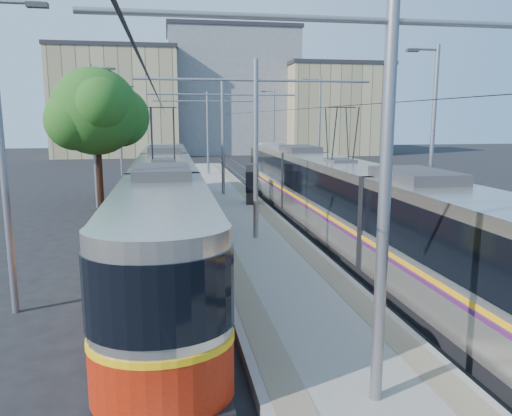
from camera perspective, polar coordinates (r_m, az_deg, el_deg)
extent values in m
plane|color=black|center=(12.94, 6.24, -12.88)|extent=(160.00, 160.00, 0.00)
cube|color=gray|center=(29.03, -3.09, 0.47)|extent=(4.00, 50.00, 0.30)
cube|color=gray|center=(28.87, -5.95, 0.68)|extent=(0.70, 50.00, 0.01)
cube|color=gray|center=(29.21, -0.26, 0.85)|extent=(0.70, 50.00, 0.01)
cube|color=gray|center=(28.87, -11.62, -0.06)|extent=(0.07, 70.00, 0.03)
cube|color=gray|center=(28.86, -8.77, 0.03)|extent=(0.07, 70.00, 0.03)
cube|color=gray|center=(29.53, 2.48, 0.37)|extent=(0.07, 70.00, 0.03)
cube|color=gray|center=(29.87, 5.17, 0.45)|extent=(0.07, 70.00, 0.03)
cube|color=silver|center=(9.82, -10.41, -20.96)|extent=(1.20, 5.00, 0.01)
cube|color=black|center=(21.71, -10.24, -2.88)|extent=(2.30, 27.93, 0.40)
cube|color=#BBB6AC|center=(21.40, -10.38, 1.42)|extent=(2.40, 26.33, 2.90)
cube|color=black|center=(21.33, -10.43, 2.75)|extent=(2.43, 26.33, 1.30)
cube|color=#E7A70C|center=(21.47, -10.35, 0.37)|extent=(2.43, 26.33, 0.12)
cube|color=#A11C09|center=(21.56, -10.31, -0.94)|extent=(2.42, 26.33, 1.10)
cube|color=#2D2D30|center=(21.22, -10.52, 5.70)|extent=(1.68, 3.00, 0.30)
cube|color=black|center=(21.48, 9.35, -3.00)|extent=(2.30, 31.94, 0.40)
cube|color=beige|center=(21.16, 9.48, 1.35)|extent=(2.40, 30.34, 2.90)
cube|color=black|center=(21.09, 9.52, 2.69)|extent=(2.43, 30.34, 1.30)
cube|color=#FF9F0D|center=(21.23, 9.45, 0.29)|extent=(2.43, 30.34, 0.12)
cube|color=#4A164E|center=(21.26, 9.43, -0.11)|extent=(2.43, 30.34, 0.10)
cube|color=#2D2D30|center=(20.98, 9.61, 5.67)|extent=(1.68, 3.00, 0.30)
cylinder|color=gray|center=(8.25, 14.48, 1.10)|extent=(0.20, 0.20, 7.00)
cylinder|color=gray|center=(8.28, 15.36, 19.88)|extent=(9.20, 0.10, 0.10)
cylinder|color=gray|center=(19.75, -0.03, 6.56)|extent=(0.20, 0.20, 7.00)
cylinder|color=gray|center=(19.76, -0.03, 14.40)|extent=(9.20, 0.10, 0.10)
cylinder|color=gray|center=(31.62, -3.81, 7.91)|extent=(0.20, 0.20, 7.00)
cylinder|color=gray|center=(31.63, -3.87, 12.81)|extent=(9.20, 0.10, 0.10)
cylinder|color=gray|center=(43.56, -5.53, 8.52)|extent=(0.20, 0.20, 7.00)
cylinder|color=gray|center=(43.57, -5.59, 12.07)|extent=(9.20, 0.10, 0.10)
cylinder|color=black|center=(28.42, -10.55, 11.04)|extent=(0.02, 70.00, 0.02)
cylinder|color=black|center=(29.26, 3.96, 11.15)|extent=(0.02, 70.00, 0.02)
cylinder|color=gray|center=(14.07, -26.99, 4.79)|extent=(0.18, 0.18, 8.00)
cube|color=#2D2D30|center=(14.01, -23.72, 20.47)|extent=(0.50, 0.22, 0.12)
cylinder|color=gray|center=(29.72, -18.04, 7.68)|extent=(0.18, 0.18, 8.00)
cube|color=#2D2D30|center=(29.69, -16.28, 15.02)|extent=(0.50, 0.22, 0.12)
cylinder|color=gray|center=(45.61, -15.28, 8.53)|extent=(0.18, 0.18, 8.00)
cube|color=#2D2D30|center=(45.59, -14.09, 13.30)|extent=(0.50, 0.22, 0.12)
cylinder|color=gray|center=(22.28, 19.48, 6.91)|extent=(0.18, 0.18, 8.00)
cube|color=#2D2D30|center=(21.91, 17.47, 16.82)|extent=(0.50, 0.22, 0.12)
cylinder|color=gray|center=(37.06, 7.24, 8.50)|extent=(0.18, 0.18, 8.00)
cube|color=#2D2D30|center=(36.84, 5.68, 14.36)|extent=(0.50, 0.22, 0.12)
cylinder|color=gray|center=(52.56, 2.05, 9.06)|extent=(0.18, 0.18, 8.00)
cube|color=#2D2D30|center=(52.41, 0.87, 13.16)|extent=(0.50, 0.22, 0.12)
cube|color=black|center=(28.10, -0.43, 2.76)|extent=(0.83, 1.09, 2.23)
cube|color=black|center=(28.08, -0.43, 3.06)|extent=(0.88, 1.14, 1.16)
cylinder|color=#382314|center=(30.30, -17.51, 3.27)|extent=(0.45, 0.45, 3.28)
sphere|color=#1F4E16|center=(30.11, -17.90, 10.46)|extent=(4.93, 4.93, 4.93)
sphere|color=#1F4E16|center=(30.78, -15.35, 10.00)|extent=(3.49, 3.49, 3.49)
cube|color=tan|center=(71.74, -15.53, 11.32)|extent=(16.00, 12.00, 13.79)
cube|color=#262328|center=(72.28, -15.81, 16.99)|extent=(16.32, 12.24, 0.50)
cube|color=gray|center=(76.08, -2.91, 12.87)|extent=(18.00, 14.00, 17.18)
cube|color=#262328|center=(76.99, -2.97, 19.45)|extent=(18.36, 14.28, 0.50)
cube|color=tan|center=(73.25, 8.84, 10.88)|extent=(14.00, 10.00, 12.10)
cube|color=#262328|center=(73.61, 8.98, 15.79)|extent=(14.28, 10.20, 0.50)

